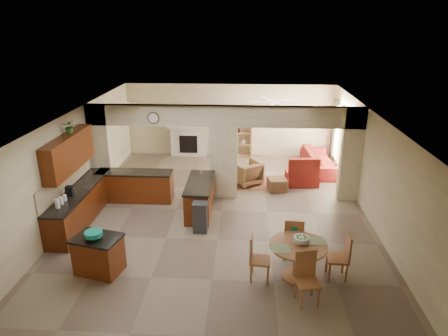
# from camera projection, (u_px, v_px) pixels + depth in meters

# --- Properties ---
(floor) EXTENTS (10.00, 10.00, 0.00)m
(floor) POSITION_uv_depth(u_px,v_px,m) (222.00, 211.00, 11.30)
(floor) COLOR #786953
(floor) RESTS_ON ground
(ceiling) EXTENTS (10.00, 10.00, 0.00)m
(ceiling) POSITION_uv_depth(u_px,v_px,m) (221.00, 113.00, 10.32)
(ceiling) COLOR white
(ceiling) RESTS_ON wall_back
(wall_back) EXTENTS (8.00, 0.00, 8.00)m
(wall_back) POSITION_uv_depth(u_px,v_px,m) (230.00, 120.00, 15.48)
(wall_back) COLOR beige
(wall_back) RESTS_ON floor
(wall_front) EXTENTS (8.00, 0.00, 8.00)m
(wall_front) POSITION_uv_depth(u_px,v_px,m) (201.00, 275.00, 6.13)
(wall_front) COLOR beige
(wall_front) RESTS_ON floor
(wall_left) EXTENTS (0.00, 10.00, 10.00)m
(wall_left) POSITION_uv_depth(u_px,v_px,m) (77.00, 161.00, 11.02)
(wall_left) COLOR beige
(wall_left) RESTS_ON floor
(wall_right) EXTENTS (0.00, 10.00, 10.00)m
(wall_right) POSITION_uv_depth(u_px,v_px,m) (372.00, 167.00, 10.59)
(wall_right) COLOR beige
(wall_right) RESTS_ON floor
(partition_left_pier) EXTENTS (0.60, 0.25, 2.80)m
(partition_left_pier) POSITION_uv_depth(u_px,v_px,m) (101.00, 150.00, 11.94)
(partition_left_pier) COLOR beige
(partition_left_pier) RESTS_ON floor
(partition_center_pier) EXTENTS (0.80, 0.25, 2.20)m
(partition_center_pier) POSITION_uv_depth(u_px,v_px,m) (224.00, 162.00, 11.85)
(partition_center_pier) COLOR beige
(partition_center_pier) RESTS_ON floor
(partition_right_pier) EXTENTS (0.60, 0.25, 2.80)m
(partition_right_pier) POSITION_uv_depth(u_px,v_px,m) (351.00, 155.00, 11.54)
(partition_right_pier) COLOR beige
(partition_right_pier) RESTS_ON floor
(partition_header) EXTENTS (8.00, 0.25, 0.60)m
(partition_header) POSITION_uv_depth(u_px,v_px,m) (224.00, 116.00, 11.36)
(partition_header) COLOR beige
(partition_header) RESTS_ON partition_center_pier
(kitchen_counter) EXTENTS (2.52, 3.29, 1.48)m
(kitchen_counter) POSITION_uv_depth(u_px,v_px,m) (104.00, 197.00, 11.08)
(kitchen_counter) COLOR #471A08
(kitchen_counter) RESTS_ON floor
(upper_cabinets) EXTENTS (0.35, 2.40, 0.90)m
(upper_cabinets) POSITION_uv_depth(u_px,v_px,m) (69.00, 153.00, 10.08)
(upper_cabinets) COLOR #471A08
(upper_cabinets) RESTS_ON wall_left
(peninsula) EXTENTS (0.70, 1.85, 0.91)m
(peninsula) POSITION_uv_depth(u_px,v_px,m) (200.00, 197.00, 11.06)
(peninsula) COLOR #471A08
(peninsula) RESTS_ON floor
(wall_clock) EXTENTS (0.34, 0.03, 0.34)m
(wall_clock) POSITION_uv_depth(u_px,v_px,m) (153.00, 118.00, 11.34)
(wall_clock) COLOR #4B2719
(wall_clock) RESTS_ON partition_header
(rug) EXTENTS (1.60, 1.30, 0.01)m
(rug) POSITION_uv_depth(u_px,v_px,m) (262.00, 183.00, 13.19)
(rug) COLOR brown
(rug) RESTS_ON floor
(fireplace) EXTENTS (1.60, 0.35, 1.20)m
(fireplace) POSITION_uv_depth(u_px,v_px,m) (189.00, 140.00, 15.69)
(fireplace) COLOR beige
(fireplace) RESTS_ON floor
(shelving_unit) EXTENTS (1.00, 0.32, 1.80)m
(shelving_unit) POSITION_uv_depth(u_px,v_px,m) (238.00, 134.00, 15.47)
(shelving_unit) COLOR #9D6036
(shelving_unit) RESTS_ON floor
(window_a) EXTENTS (0.02, 0.90, 1.90)m
(window_a) POSITION_uv_depth(u_px,v_px,m) (349.00, 148.00, 12.81)
(window_a) COLOR white
(window_a) RESTS_ON wall_right
(window_b) EXTENTS (0.02, 0.90, 1.90)m
(window_b) POSITION_uv_depth(u_px,v_px,m) (338.00, 134.00, 14.40)
(window_b) COLOR white
(window_b) RESTS_ON wall_right
(glazed_door) EXTENTS (0.02, 0.70, 2.10)m
(glazed_door) POSITION_uv_depth(u_px,v_px,m) (343.00, 145.00, 13.66)
(glazed_door) COLOR white
(glazed_door) RESTS_ON wall_right
(drape_a_left) EXTENTS (0.10, 0.28, 2.30)m
(drape_a_left) POSITION_uv_depth(u_px,v_px,m) (353.00, 154.00, 12.26)
(drape_a_left) COLOR #3A2017
(drape_a_left) RESTS_ON wall_right
(drape_a_right) EXTENTS (0.10, 0.28, 2.30)m
(drape_a_right) POSITION_uv_depth(u_px,v_px,m) (344.00, 143.00, 13.38)
(drape_a_right) COLOR #3A2017
(drape_a_right) RESTS_ON wall_right
(drape_b_left) EXTENTS (0.10, 0.28, 2.30)m
(drape_b_left) POSITION_uv_depth(u_px,v_px,m) (341.00, 139.00, 13.85)
(drape_b_left) COLOR #3A2017
(drape_b_left) RESTS_ON wall_right
(drape_b_right) EXTENTS (0.10, 0.28, 2.30)m
(drape_b_right) POSITION_uv_depth(u_px,v_px,m) (334.00, 130.00, 14.97)
(drape_b_right) COLOR #3A2017
(drape_b_right) RESTS_ON wall_right
(ceiling_fan) EXTENTS (1.00, 1.00, 0.10)m
(ceiling_fan) POSITION_uv_depth(u_px,v_px,m) (273.00, 101.00, 13.13)
(ceiling_fan) COLOR white
(ceiling_fan) RESTS_ON ceiling
(kitchen_island) EXTENTS (1.09, 0.89, 0.83)m
(kitchen_island) POSITION_uv_depth(u_px,v_px,m) (99.00, 254.00, 8.44)
(kitchen_island) COLOR #471A08
(kitchen_island) RESTS_ON floor
(teal_bowl) EXTENTS (0.36, 0.36, 0.17)m
(teal_bowl) POSITION_uv_depth(u_px,v_px,m) (94.00, 235.00, 8.20)
(teal_bowl) COLOR #15907C
(teal_bowl) RESTS_ON kitchen_island
(trash_can) EXTENTS (0.35, 0.30, 0.74)m
(trash_can) POSITION_uv_depth(u_px,v_px,m) (200.00, 218.00, 10.07)
(trash_can) COLOR #2D2D30
(trash_can) RESTS_ON floor
(dining_table) EXTENTS (1.18, 1.18, 0.81)m
(dining_table) POSITION_uv_depth(u_px,v_px,m) (297.00, 256.00, 8.17)
(dining_table) COLOR #9D6036
(dining_table) RESTS_ON floor
(fruit_bowl) EXTENTS (0.32, 0.32, 0.17)m
(fruit_bowl) POSITION_uv_depth(u_px,v_px,m) (301.00, 240.00, 8.08)
(fruit_bowl) COLOR #6FB927
(fruit_bowl) RESTS_ON dining_table
(sofa) EXTENTS (2.49, 1.13, 0.71)m
(sofa) POSITION_uv_depth(u_px,v_px,m) (320.00, 161.00, 14.23)
(sofa) COLOR maroon
(sofa) RESTS_ON floor
(chaise) EXTENTS (1.06, 0.90, 0.39)m
(chaise) POSITION_uv_depth(u_px,v_px,m) (302.00, 178.00, 13.07)
(chaise) COLOR maroon
(chaise) RESTS_ON floor
(armchair) EXTENTS (1.13, 1.14, 0.75)m
(armchair) POSITION_uv_depth(u_px,v_px,m) (247.00, 173.00, 13.02)
(armchair) COLOR maroon
(armchair) RESTS_ON floor
(ottoman) EXTENTS (0.64, 0.64, 0.40)m
(ottoman) POSITION_uv_depth(u_px,v_px,m) (277.00, 184.00, 12.58)
(ottoman) COLOR maroon
(ottoman) RESTS_ON floor
(plant) EXTENTS (0.36, 0.33, 0.35)m
(plant) POSITION_uv_depth(u_px,v_px,m) (70.00, 126.00, 10.09)
(plant) COLOR #1D4C14
(plant) RESTS_ON upper_cabinets
(chair_north) EXTENTS (0.45, 0.45, 1.02)m
(chair_north) POSITION_uv_depth(u_px,v_px,m) (293.00, 238.00, 8.82)
(chair_north) COLOR #9D6036
(chair_north) RESTS_ON floor
(chair_east) EXTENTS (0.44, 0.43, 1.02)m
(chair_east) POSITION_uv_depth(u_px,v_px,m) (342.00, 255.00, 8.19)
(chair_east) COLOR #9D6036
(chair_east) RESTS_ON floor
(chair_south) EXTENTS (0.50, 0.50, 1.02)m
(chair_south) POSITION_uv_depth(u_px,v_px,m) (307.00, 275.00, 7.53)
(chair_south) COLOR #9D6036
(chair_south) RESTS_ON floor
(chair_west) EXTENTS (0.46, 0.46, 1.02)m
(chair_west) POSITION_uv_depth(u_px,v_px,m) (256.00, 255.00, 8.15)
(chair_west) COLOR #9D6036
(chair_west) RESTS_ON floor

